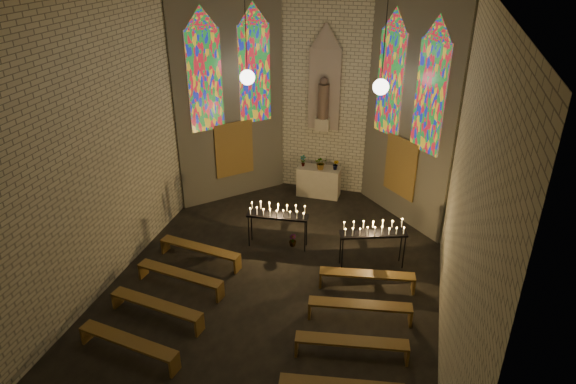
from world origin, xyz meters
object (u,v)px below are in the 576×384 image
object	(u,v)px
altar	(319,181)
votive_stand_right	(374,230)
aisle_flower_pot	(293,240)
votive_stand_left	(278,213)

from	to	relation	value
altar	votive_stand_right	size ratio (longest dim) A/B	0.79
altar	aisle_flower_pot	xyz separation A→B (m)	(-0.03, -3.27, -0.32)
votive_stand_left	aisle_flower_pot	bearing A→B (deg)	8.86
aisle_flower_pot	votive_stand_left	bearing A→B (deg)	-166.10
aisle_flower_pot	votive_stand_right	distance (m)	2.45
altar	votive_stand_left	distance (m)	3.44
votive_stand_left	votive_stand_right	distance (m)	2.67
aisle_flower_pot	votive_stand_left	distance (m)	0.98
altar	votive_stand_left	xyz separation A→B (m)	(-0.44, -3.37, 0.56)
altar	votive_stand_left	size ratio (longest dim) A/B	0.82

